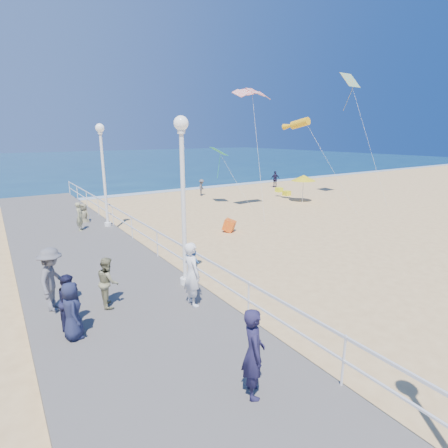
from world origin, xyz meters
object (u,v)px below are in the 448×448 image
spectator_7 (70,301)px  beach_chair_right (279,190)px  lamp_post_mid (183,185)px  woman_holding_toddler (192,274)px  beach_chair_left (287,193)px  spectator_1 (108,282)px  beach_walker_c (84,216)px  spectator_6 (80,216)px  spectator_2 (52,279)px  lamp_post_far (103,165)px  spectator_0 (253,353)px  beach_walker_b (275,179)px  spectator_4 (72,311)px  box_kite (229,227)px  beach_walker_a (202,187)px  beach_umbrella (304,178)px  toddler_held (194,262)px

spectator_7 → beach_chair_right: spectator_7 is taller
lamp_post_mid → spectator_7: bearing=-168.2°
woman_holding_toddler → beach_chair_left: 22.05m
spectator_1 → beach_walker_c: size_ratio=0.99×
spectator_7 → beach_chair_left: size_ratio=2.59×
spectator_6 → spectator_2: bearing=-167.7°
lamp_post_far → beach_chair_right: (17.27, 5.42, -3.46)m
spectator_0 → woman_holding_toddler: bearing=14.6°
beach_walker_b → spectator_4: bearing=55.1°
woman_holding_toddler → box_kite: (6.09, 7.00, -1.04)m
spectator_4 → beach_walker_b: 29.08m
spectator_0 → spectator_1: bearing=39.8°
beach_walker_a → beach_walker_c: 12.55m
spectator_2 → box_kite: (9.44, 5.11, -1.00)m
lamp_post_far → beach_walker_c: size_ratio=3.66×
spectator_7 → beach_walker_c: bearing=12.8°
beach_walker_a → beach_chair_right: (7.05, -2.18, -0.52)m
spectator_0 → box_kite: 12.84m
spectator_2 → spectator_4: (0.15, -1.81, -0.19)m
lamp_post_mid → box_kite: size_ratio=8.87×
box_kite → beach_umbrella: 10.68m
spectator_6 → woman_holding_toddler: bearing=-146.4°
spectator_4 → beach_walker_c: 12.35m
lamp_post_mid → spectator_0: lamp_post_mid is taller
toddler_held → beach_chair_left: bearing=-49.5°
toddler_held → beach_umbrella: (15.71, 10.86, 0.29)m
spectator_0 → box_kite: bearing=-6.2°
woman_holding_toddler → spectator_0: bearing=169.5°
lamp_post_far → beach_umbrella: size_ratio=2.49×
woman_holding_toddler → spectator_4: bearing=89.8°
lamp_post_mid → lamp_post_far: (0.00, 9.00, 0.00)m
lamp_post_far → spectator_2: bearing=-114.4°
beach_walker_a → beach_umbrella: bearing=-103.1°
lamp_post_mid → beach_chair_right: 22.76m
woman_holding_toddler → beach_walker_b: 26.72m
spectator_6 → beach_walker_c: (0.56, 1.79, -0.40)m
lamp_post_mid → lamp_post_far: 9.00m
lamp_post_far → beach_walker_b: 20.72m
spectator_7 → beach_walker_a: (13.87, 17.36, -0.39)m
spectator_4 → beach_umbrella: size_ratio=0.67×
beach_chair_right → spectator_2: bearing=-146.6°
spectator_2 → spectator_6: bearing=11.2°
lamp_post_far → toddler_held: (-0.36, -10.26, -2.04)m
lamp_post_mid → toddler_held: size_ratio=7.15×
beach_umbrella → spectator_0: bearing=-138.3°
beach_walker_a → beach_walker_c: bearing=158.9°
lamp_post_mid → spectator_1: (-2.52, -0.12, -2.54)m
box_kite → beach_walker_a: bearing=28.4°
woman_holding_toddler → spectator_0: 3.88m
beach_chair_right → spectator_6: bearing=-163.5°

